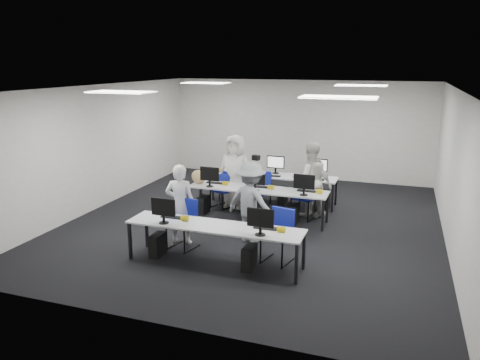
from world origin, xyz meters
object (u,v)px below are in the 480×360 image
(desk_mid, at_px, (258,191))
(chair_3, at_px, (259,199))
(chair_6, at_px, (262,195))
(chair_0, at_px, (183,233))
(chair_2, at_px, (222,196))
(student_2, at_px, (235,171))
(chair_7, at_px, (304,202))
(desk_front, at_px, (214,228))
(chair_5, at_px, (226,195))
(chair_4, at_px, (304,205))
(student_0, at_px, (180,204))
(student_3, at_px, (314,185))
(chair_1, at_px, (278,246))
(photographer, at_px, (251,202))
(student_1, at_px, (310,179))

(desk_mid, xyz_separation_m, chair_3, (-0.15, 0.63, -0.38))
(chair_6, bearing_deg, chair_0, -118.85)
(chair_2, bearing_deg, student_2, 45.01)
(chair_0, distance_m, chair_7, 3.39)
(chair_2, distance_m, student_2, 0.71)
(chair_3, bearing_deg, student_2, -177.46)
(desk_front, distance_m, chair_5, 3.58)
(chair_4, distance_m, student_0, 3.12)
(chair_4, height_order, chair_7, chair_4)
(student_0, distance_m, student_3, 3.39)
(desk_front, relative_size, student_2, 1.76)
(chair_6, xyz_separation_m, chair_7, (1.10, -0.13, -0.02))
(chair_1, distance_m, chair_3, 2.99)
(chair_1, distance_m, chair_7, 2.90)
(desk_mid, distance_m, chair_5, 1.39)
(chair_0, relative_size, chair_4, 0.98)
(chair_0, bearing_deg, student_2, 99.85)
(photographer, bearing_deg, chair_4, -96.50)
(chair_2, relative_size, chair_4, 0.90)
(chair_0, distance_m, student_0, 0.57)
(student_0, relative_size, photographer, 0.98)
(chair_0, relative_size, chair_7, 1.07)
(student_3, bearing_deg, chair_5, -163.81)
(chair_1, distance_m, photographer, 1.20)
(chair_0, xyz_separation_m, chair_7, (1.80, 2.87, -0.02))
(chair_3, xyz_separation_m, student_2, (-0.65, 0.12, 0.61))
(chair_1, bearing_deg, student_0, -174.29)
(chair_1, height_order, chair_6, chair_1)
(chair_0, height_order, chair_6, chair_6)
(chair_2, xyz_separation_m, student_1, (2.16, 0.07, 0.60))
(student_2, bearing_deg, chair_6, 21.01)
(chair_4, relative_size, chair_6, 1.01)
(chair_1, height_order, student_0, student_0)
(chair_4, bearing_deg, chair_6, 171.78)
(chair_1, height_order, photographer, photographer)
(chair_2, relative_size, chair_6, 0.90)
(desk_front, bearing_deg, photographer, 77.83)
(chair_1, bearing_deg, photographer, 147.03)
(student_0, xyz_separation_m, student_1, (2.08, 2.56, 0.07))
(desk_front, relative_size, chair_0, 3.36)
(chair_6, bearing_deg, photographer, -94.84)
(chair_4, bearing_deg, desk_front, -94.70)
(student_3, bearing_deg, desk_front, -91.13)
(chair_5, distance_m, student_0, 2.73)
(desk_mid, bearing_deg, chair_7, 39.69)
(student_2, distance_m, photographer, 2.35)
(chair_4, xyz_separation_m, student_3, (0.17, 0.25, 0.44))
(chair_4, bearing_deg, student_3, 69.20)
(chair_3, xyz_separation_m, student_1, (1.21, 0.04, 0.58))
(student_0, bearing_deg, desk_front, 134.27)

